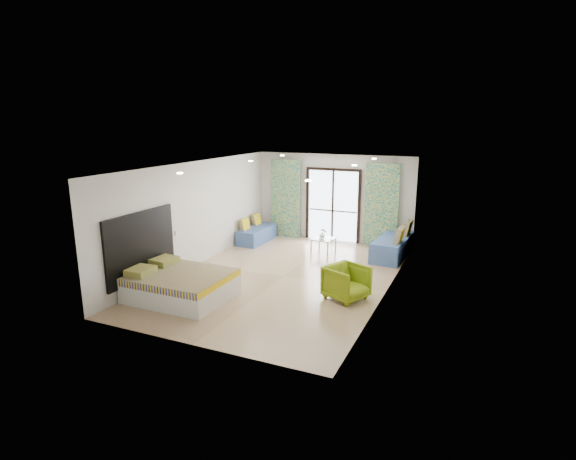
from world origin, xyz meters
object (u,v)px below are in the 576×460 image
at_px(daybed_left, 257,234).
at_px(bed, 180,285).
at_px(daybed_right, 393,246).
at_px(coffee_table, 323,240).
at_px(armchair, 346,281).

bearing_deg(daybed_left, bed, -81.97).
bearing_deg(daybed_right, coffee_table, -166.64).
distance_m(bed, armchair, 3.56).
relative_size(daybed_left, coffee_table, 2.33).
xyz_separation_m(daybed_left, coffee_table, (2.29, -0.23, 0.11)).
height_order(bed, daybed_left, daybed_left).
xyz_separation_m(bed, coffee_table, (1.66, 4.50, 0.06)).
xyz_separation_m(bed, daybed_left, (-0.64, 4.74, -0.04)).
distance_m(daybed_right, coffee_table, 1.97).
height_order(bed, coffee_table, coffee_table).
bearing_deg(bed, daybed_left, 97.66).
bearing_deg(daybed_left, daybed_right, 1.65).
relative_size(bed, coffee_table, 2.89).
bearing_deg(armchair, coffee_table, 51.40).
distance_m(daybed_left, daybed_right, 4.23).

